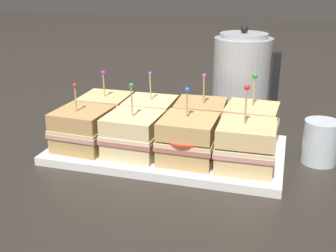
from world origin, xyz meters
name	(u,v)px	position (x,y,z in m)	size (l,w,h in m)	color
ground_plane	(168,153)	(0.00, 0.00, 0.00)	(6.00, 6.00, 0.00)	#2D2823
serving_platter	(168,150)	(0.00, 0.00, 0.01)	(0.51, 0.28, 0.02)	white
sandwich_front_far_left	(83,129)	(-0.18, -0.06, 0.06)	(0.12, 0.12, 0.15)	tan
sandwich_front_center_left	(134,134)	(-0.06, -0.06, 0.06)	(0.12, 0.12, 0.16)	beige
sandwich_front_center_right	(188,139)	(0.06, -0.06, 0.06)	(0.12, 0.12, 0.15)	tan
sandwich_front_far_right	(246,146)	(0.18, -0.06, 0.06)	(0.12, 0.12, 0.17)	#DBB77A
sandwich_back_far_left	(106,113)	(-0.18, 0.06, 0.06)	(0.12, 0.12, 0.15)	#DBB77A
sandwich_back_center_left	(151,117)	(-0.06, 0.06, 0.06)	(0.12, 0.12, 0.15)	beige
sandwich_back_center_right	(200,121)	(0.06, 0.06, 0.06)	(0.12, 0.12, 0.16)	tan
sandwich_back_far_right	(251,126)	(0.18, 0.06, 0.06)	(0.12, 0.12, 0.16)	#DBB77A
kettle_steel	(242,78)	(0.12, 0.28, 0.12)	(0.18, 0.15, 0.26)	#B7BABF
drinking_glass	(320,142)	(0.32, 0.05, 0.05)	(0.07, 0.07, 0.09)	silver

